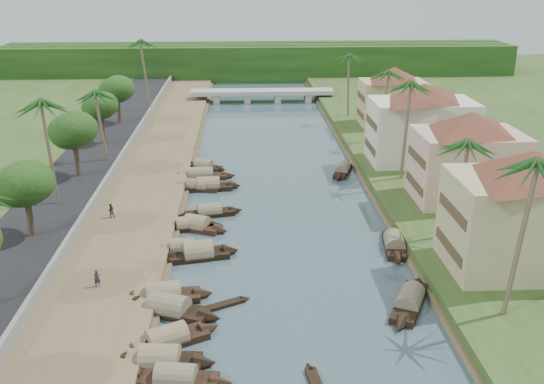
{
  "coord_description": "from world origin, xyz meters",
  "views": [
    {
      "loc": [
        -4.04,
        -46.93,
        24.99
      ],
      "look_at": [
        -0.94,
        15.03,
        2.0
      ],
      "focal_mm": 40.0,
      "sensor_mm": 36.0,
      "label": 1
    }
  ],
  "objects_px": {
    "bridge": "(262,93)",
    "sampan_1": "(160,361)",
    "sampan_0": "(176,379)",
    "building_near": "(525,210)",
    "person_near": "(97,278)"
  },
  "relations": [
    {
      "from": "building_near",
      "to": "sampan_1",
      "type": "relative_size",
      "value": 1.89
    },
    {
      "from": "bridge",
      "to": "sampan_1",
      "type": "bearing_deg",
      "value": -96.6
    },
    {
      "from": "building_near",
      "to": "sampan_1",
      "type": "bearing_deg",
      "value": -159.58
    },
    {
      "from": "bridge",
      "to": "person_near",
      "type": "xyz_separation_m",
      "value": [
        -15.95,
        -75.01,
        -0.19
      ]
    },
    {
      "from": "bridge",
      "to": "building_near",
      "type": "xyz_separation_m",
      "value": [
        18.99,
        -74.0,
        4.66
      ]
    },
    {
      "from": "sampan_1",
      "to": "person_near",
      "type": "height_order",
      "value": "person_near"
    },
    {
      "from": "bridge",
      "to": "sampan_1",
      "type": "distance_m",
      "value": 85.29
    },
    {
      "from": "sampan_0",
      "to": "sampan_1",
      "type": "distance_m",
      "value": 2.27
    },
    {
      "from": "sampan_1",
      "to": "person_near",
      "type": "bearing_deg",
      "value": 126.63
    },
    {
      "from": "sampan_1",
      "to": "person_near",
      "type": "relative_size",
      "value": 5.38
    },
    {
      "from": "building_near",
      "to": "sampan_0",
      "type": "distance_m",
      "value": 30.9
    },
    {
      "from": "bridge",
      "to": "sampan_0",
      "type": "height_order",
      "value": "bridge"
    },
    {
      "from": "sampan_0",
      "to": "person_near",
      "type": "relative_size",
      "value": 5.3
    },
    {
      "from": "sampan_0",
      "to": "building_near",
      "type": "bearing_deg",
      "value": 33.07
    },
    {
      "from": "building_near",
      "to": "person_near",
      "type": "relative_size",
      "value": 10.2
    }
  ]
}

